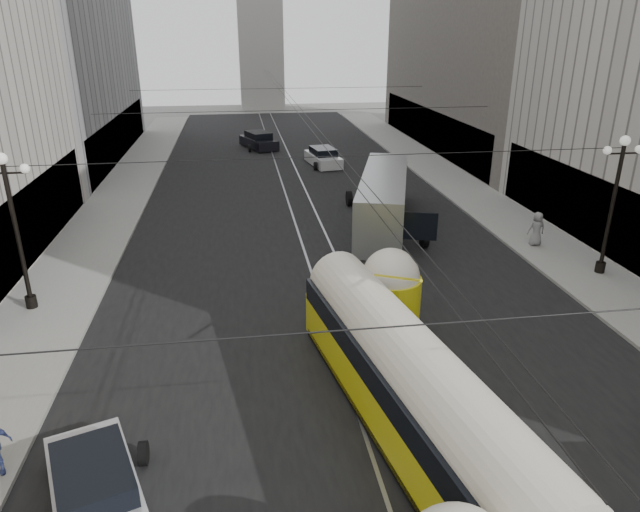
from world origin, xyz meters
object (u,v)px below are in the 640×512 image
object	(u,v)px
pedestrian_sidewalk_right	(537,229)
sedan_silver	(96,491)
streetcar	(411,385)
city_bus	(384,197)

from	to	relation	value
pedestrian_sidewalk_right	sedan_silver	bearing A→B (deg)	40.55
streetcar	pedestrian_sidewalk_right	world-z (taller)	streetcar
streetcar	pedestrian_sidewalk_right	distance (m)	17.24
city_bus	sedan_silver	bearing A→B (deg)	-120.91
streetcar	city_bus	bearing A→B (deg)	78.14
streetcar	sedan_silver	bearing A→B (deg)	-167.85
city_bus	pedestrian_sidewalk_right	xyz separation A→B (m)	(7.00, -4.89, -0.60)
sedan_silver	city_bus	bearing A→B (deg)	59.09
city_bus	streetcar	bearing A→B (deg)	-101.86
streetcar	pedestrian_sidewalk_right	bearing A→B (deg)	51.03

